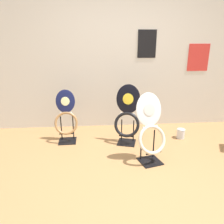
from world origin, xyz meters
The scene contains 6 objects.
ground_plane centered at (0.00, 0.00, 0.00)m, with size 14.00×14.00×0.00m, color #A37547.
wall_back centered at (0.00, 1.94, 1.30)m, with size 8.00×0.07×2.60m.
toilet_seat_display_navy_moon centered at (-0.94, 1.26, 0.41)m, with size 0.37×0.29×0.85m.
toilet_seat_display_jazz_black centered at (0.03, 1.13, 0.43)m, with size 0.44×0.35×0.94m.
toilet_seat_display_white_plain centered at (0.25, 0.54, 0.45)m, with size 0.45×0.39×0.94m.
paint_can centered at (0.96, 1.22, 0.09)m, with size 0.14×0.14×0.17m.
Camera 1 is at (-0.47, -2.06, 1.58)m, focal length 35.00 mm.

